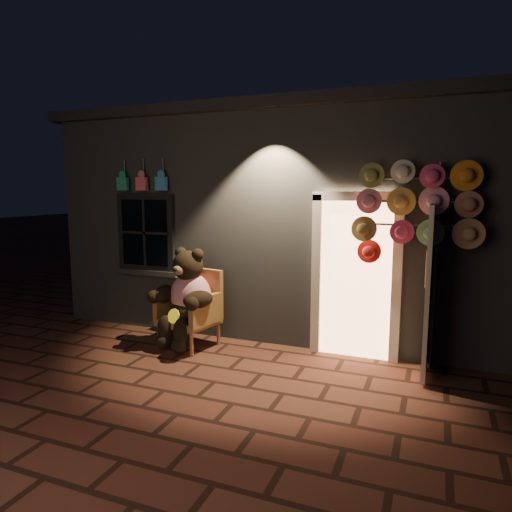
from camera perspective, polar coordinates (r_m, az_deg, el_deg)
The scene contains 5 objects.
ground at distance 5.51m, azimuth -5.21°, elevation -15.39°, with size 60.00×60.00×0.00m, color #522D1F.
shop_building at distance 8.80m, azimuth 6.49°, elevation 5.14°, with size 7.30×5.95×3.51m.
wicker_armchair at distance 6.60m, azimuth -7.92°, elevation -6.45°, with size 0.86×0.81×1.09m.
teddy_bear at distance 6.45m, azimuth -8.70°, elevation -5.17°, with size 0.98×0.85×1.38m.
hat_rack at distance 5.78m, azimuth 19.01°, elevation 5.70°, with size 1.45×0.22×2.56m.
Camera 1 is at (2.30, -4.49, 2.21)m, focal length 32.00 mm.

